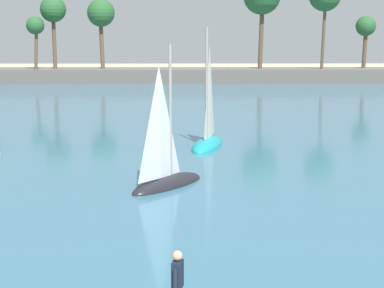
% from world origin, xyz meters
% --- Properties ---
extents(sea, '(220.00, 108.58, 0.06)m').
position_xyz_m(sea, '(0.00, 60.49, 0.03)').
color(sea, '#386B84').
rests_on(sea, ground).
extents(palm_headland, '(118.53, 7.29, 13.60)m').
position_xyz_m(palm_headland, '(-1.52, 74.89, 3.98)').
color(palm_headland, '#605B54').
rests_on(palm_headland, ground).
extents(person_at_waterline, '(0.27, 0.54, 1.67)m').
position_xyz_m(person_at_waterline, '(-0.59, 6.16, 0.89)').
color(person_at_waterline, '#141E33').
rests_on(person_at_waterline, ground).
extents(sailboat_near_shore, '(3.48, 4.07, 6.02)m').
position_xyz_m(sailboat_near_shore, '(-1.17, 18.44, 0.60)').
color(sailboat_near_shore, black).
rests_on(sailboat_near_shore, sea).
extents(sailboat_far_left, '(2.47, 4.92, 6.84)m').
position_xyz_m(sailboat_far_left, '(0.84, 27.71, 0.68)').
color(sailboat_far_left, teal).
rests_on(sailboat_far_left, sea).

